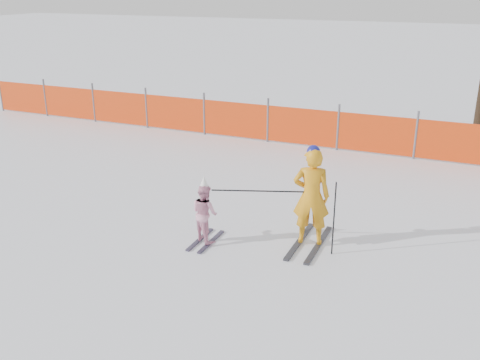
{
  "coord_description": "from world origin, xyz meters",
  "views": [
    {
      "loc": [
        3.48,
        -7.54,
        4.22
      ],
      "look_at": [
        0.0,
        0.5,
        1.0
      ],
      "focal_mm": 40.0,
      "sensor_mm": 36.0,
      "label": 1
    }
  ],
  "objects": [
    {
      "name": "child",
      "position": [
        -0.4,
        -0.09,
        0.55
      ],
      "size": [
        0.62,
        0.92,
        1.21
      ],
      "color": "black",
      "rests_on": "ground"
    },
    {
      "name": "ski_poles",
      "position": [
        1.03,
        0.27,
        0.82
      ],
      "size": [
        2.04,
        0.56,
        1.28
      ],
      "color": "black",
      "rests_on": "ground"
    },
    {
      "name": "safety_fence",
      "position": [
        -2.75,
        6.22,
        0.56
      ],
      "size": [
        17.93,
        0.06,
        1.25
      ],
      "color": "#595960",
      "rests_on": "ground"
    },
    {
      "name": "adult",
      "position": [
        1.28,
        0.53,
        0.88
      ],
      "size": [
        0.7,
        1.49,
        1.78
      ],
      "color": "black",
      "rests_on": "ground"
    },
    {
      "name": "ground",
      "position": [
        0.0,
        0.0,
        0.0
      ],
      "size": [
        120.0,
        120.0,
        0.0
      ],
      "primitive_type": "plane",
      "color": "white",
      "rests_on": "ground"
    }
  ]
}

